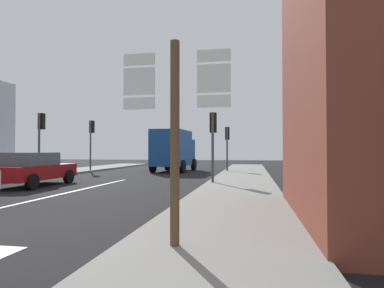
{
  "coord_description": "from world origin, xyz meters",
  "views": [
    {
      "loc": [
        6.68,
        -4.62,
        1.54
      ],
      "look_at": [
        3.35,
        13.61,
        1.93
      ],
      "focal_mm": 30.83,
      "sensor_mm": 36.0,
      "label": 1
    }
  ],
  "objects_px": {
    "sedan_far": "(33,169)",
    "traffic_light_near_right": "(213,131)",
    "traffic_light_far_left": "(91,134)",
    "route_sign_post": "(175,126)",
    "traffic_light_far_right": "(227,139)",
    "traffic_light_near_left": "(41,130)",
    "delivery_truck": "(174,149)"
  },
  "relations": [
    {
      "from": "delivery_truck",
      "to": "route_sign_post",
      "type": "height_order",
      "value": "route_sign_post"
    },
    {
      "from": "traffic_light_far_left",
      "to": "traffic_light_near_left",
      "type": "bearing_deg",
      "value": -90.0
    },
    {
      "from": "sedan_far",
      "to": "traffic_light_near_left",
      "type": "height_order",
      "value": "traffic_light_near_left"
    },
    {
      "from": "route_sign_post",
      "to": "traffic_light_far_left",
      "type": "height_order",
      "value": "traffic_light_far_left"
    },
    {
      "from": "route_sign_post",
      "to": "traffic_light_far_right",
      "type": "distance_m",
      "value": 18.63
    },
    {
      "from": "sedan_far",
      "to": "traffic_light_far_right",
      "type": "xyz_separation_m",
      "value": [
        7.7,
        10.51,
        1.63
      ]
    },
    {
      "from": "traffic_light_far_right",
      "to": "traffic_light_near_right",
      "type": "bearing_deg",
      "value": -90.0
    },
    {
      "from": "delivery_truck",
      "to": "route_sign_post",
      "type": "xyz_separation_m",
      "value": [
        4.65,
        -19.2,
        0.26
      ]
    },
    {
      "from": "sedan_far",
      "to": "traffic_light_near_right",
      "type": "distance_m",
      "value": 8.09
    },
    {
      "from": "traffic_light_near_right",
      "to": "traffic_light_far_left",
      "type": "height_order",
      "value": "traffic_light_far_left"
    },
    {
      "from": "traffic_light_near_right",
      "to": "sedan_far",
      "type": "bearing_deg",
      "value": -166.35
    },
    {
      "from": "sedan_far",
      "to": "delivery_truck",
      "type": "bearing_deg",
      "value": 71.85
    },
    {
      "from": "traffic_light_far_left",
      "to": "sedan_far",
      "type": "bearing_deg",
      "value": -77.05
    },
    {
      "from": "sedan_far",
      "to": "delivery_truck",
      "type": "height_order",
      "value": "delivery_truck"
    },
    {
      "from": "traffic_light_near_left",
      "to": "traffic_light_near_right",
      "type": "relative_size",
      "value": 1.12
    },
    {
      "from": "sedan_far",
      "to": "traffic_light_near_right",
      "type": "relative_size",
      "value": 1.29
    },
    {
      "from": "traffic_light_far_right",
      "to": "traffic_light_near_left",
      "type": "bearing_deg",
      "value": -145.26
    },
    {
      "from": "traffic_light_near_right",
      "to": "traffic_light_far_left",
      "type": "distance_m",
      "value": 12.52
    },
    {
      "from": "route_sign_post",
      "to": "traffic_light_far_right",
      "type": "relative_size",
      "value": 0.99
    },
    {
      "from": "traffic_light_near_left",
      "to": "route_sign_post",
      "type": "bearing_deg",
      "value": -48.25
    },
    {
      "from": "traffic_light_near_left",
      "to": "sedan_far",
      "type": "bearing_deg",
      "value": -58.96
    },
    {
      "from": "delivery_truck",
      "to": "traffic_light_far_right",
      "type": "height_order",
      "value": "traffic_light_far_right"
    },
    {
      "from": "traffic_light_far_right",
      "to": "traffic_light_near_right",
      "type": "height_order",
      "value": "traffic_light_near_right"
    },
    {
      "from": "sedan_far",
      "to": "traffic_light_near_right",
      "type": "bearing_deg",
      "value": 13.65
    },
    {
      "from": "delivery_truck",
      "to": "traffic_light_far_right",
      "type": "xyz_separation_m",
      "value": [
        4.06,
        -0.59,
        0.74
      ]
    },
    {
      "from": "traffic_light_far_right",
      "to": "traffic_light_near_right",
      "type": "relative_size",
      "value": 0.99
    },
    {
      "from": "route_sign_post",
      "to": "traffic_light_near_right",
      "type": "bearing_deg",
      "value": 93.42
    },
    {
      "from": "delivery_truck",
      "to": "traffic_light_near_right",
      "type": "xyz_separation_m",
      "value": [
        4.06,
        -9.23,
        0.77
      ]
    },
    {
      "from": "sedan_far",
      "to": "traffic_light_far_left",
      "type": "height_order",
      "value": "traffic_light_far_left"
    },
    {
      "from": "traffic_light_near_left",
      "to": "traffic_light_near_right",
      "type": "distance_m",
      "value": 10.05
    },
    {
      "from": "traffic_light_far_left",
      "to": "traffic_light_near_right",
      "type": "bearing_deg",
      "value": -37.8
    },
    {
      "from": "route_sign_post",
      "to": "traffic_light_far_right",
      "type": "bearing_deg",
      "value": 91.83
    }
  ]
}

